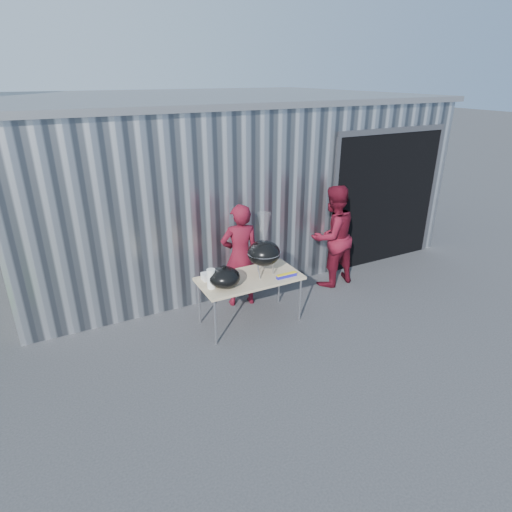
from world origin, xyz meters
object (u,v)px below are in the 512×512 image
person_bystander (332,236)px  folding_table (250,280)px  kettle_grill (264,249)px  person_cook (240,256)px

person_bystander → folding_table: bearing=10.1°
kettle_grill → person_cook: size_ratio=0.56×
person_cook → person_bystander: person_bystander is taller
kettle_grill → person_bystander: (1.64, 0.53, -0.27)m
folding_table → person_cook: bearing=77.8°
kettle_grill → person_cook: kettle_grill is taller
person_bystander → person_cook: bearing=-7.8°
folding_table → person_cook: size_ratio=0.89×
person_bystander → kettle_grill: bearing=12.6°
kettle_grill → person_bystander: 1.74m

